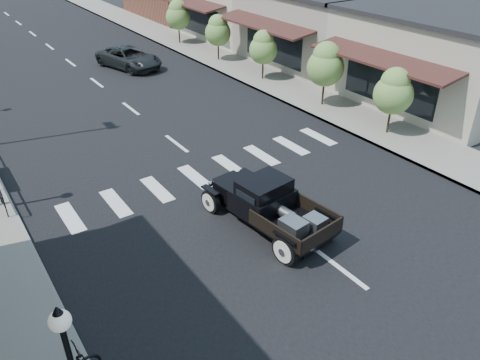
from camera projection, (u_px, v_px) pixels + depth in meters
ground at (276, 220)px, 15.52m from camera, size 120.00×120.00×0.00m
road at (109, 92)px, 26.17m from camera, size 14.00×80.00×0.02m
road_markings at (147, 122)px, 22.62m from camera, size 12.00×60.00×0.06m
sidewalk_right at (235, 66)px, 30.31m from camera, size 3.00×80.00×0.15m
storefront_near at (454, 55)px, 24.59m from camera, size 10.00×9.00×4.50m
storefront_mid at (333, 25)px, 30.98m from camera, size 10.00×9.00×4.50m
storefront_far at (253, 4)px, 37.37m from camera, size 10.00×9.00×4.50m
small_tree_a at (392, 102)px, 20.49m from camera, size 1.72×1.72×2.87m
small_tree_b at (325, 75)px, 23.45m from camera, size 1.86×1.86×3.10m
small_tree_c at (263, 56)px, 27.18m from camera, size 1.63×1.63×2.72m
small_tree_d at (218, 38)px, 30.64m from camera, size 1.68×1.68×2.80m
small_tree_e at (178, 22)px, 34.47m from camera, size 1.79×1.79×2.98m
hotrod_pickup at (268, 204)px, 14.84m from camera, size 2.77×5.01×1.66m
second_car at (129, 58)px, 29.83m from camera, size 3.37×5.13×1.31m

